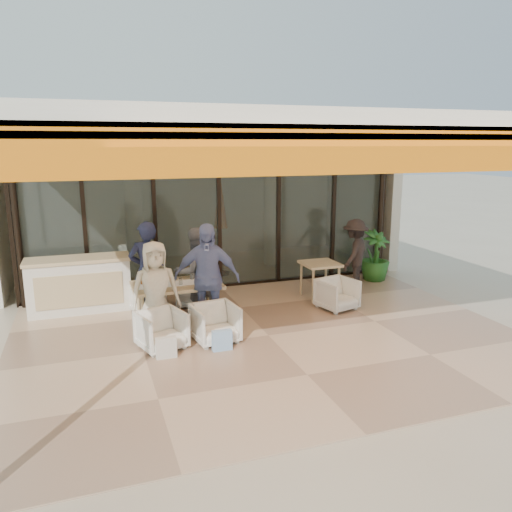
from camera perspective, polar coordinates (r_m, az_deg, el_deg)
The scene contains 21 objects.
ground at distance 8.23m, azimuth 1.42°, elevation -9.21°, with size 70.00×70.00×0.00m, color #C6B293.
terrace_floor at distance 8.22m, azimuth 1.42°, elevation -9.18°, with size 8.00×6.00×0.01m, color tan.
terrace_structure at distance 7.38m, azimuth 2.30°, elevation 14.09°, with size 8.00×6.00×3.40m.
glass_storefront at distance 10.59m, azimuth -4.26°, elevation 4.71°, with size 8.08×0.10×3.20m.
interior_block at distance 12.77m, azimuth -6.99°, elevation 8.87°, with size 9.05×3.62×3.52m.
host_counter at distance 9.77m, azimuth -19.53°, elevation -3.09°, with size 1.85×0.65×1.04m.
dining_table at distance 8.62m, azimuth -9.08°, elevation -3.50°, with size 1.50×0.90×0.93m.
chair_far_left at distance 9.58m, azimuth -12.46°, elevation -4.43°, with size 0.57×0.54×0.59m, color white.
chair_far_right at distance 9.70m, azimuth -7.52°, elevation -4.04°, with size 0.57×0.53×0.58m, color white.
chair_near_left at distance 7.78m, azimuth -10.75°, elevation -8.15°, with size 0.64×0.60×0.66m, color white.
chair_near_right at distance 7.93m, azimuth -4.69°, elevation -7.50°, with size 0.66×0.62×0.68m, color white.
diner_navy at distance 8.94m, azimuth -12.25°, elevation -1.71°, with size 0.65×0.43×1.78m, color #171D34.
diner_grey at distance 9.09m, azimuth -6.97°, elevation -1.79°, with size 0.79×0.61×1.62m, color #5B5B60.
diner_cream at distance 8.10m, azimuth -11.42°, elevation -3.87°, with size 0.78×0.50×1.59m, color beige.
diner_periwinkle at distance 8.21m, azimuth -5.64°, elevation -2.55°, with size 1.07×0.45×1.83m, color #6977B0.
tote_bag_cream at distance 7.47m, azimuth -10.23°, elevation -10.36°, with size 0.30×0.10×0.34m, color silver.
tote_bag_blue at distance 7.63m, azimuth -3.90°, elevation -9.68°, with size 0.30×0.10×0.34m, color #99BFD8.
side_table at distance 10.09m, azimuth 7.32°, elevation -1.34°, with size 0.70×0.70×0.74m.
side_chair at distance 9.53m, azimuth 9.28°, elevation -4.17°, with size 0.64×0.60×0.66m, color white.
standing_woman at distance 10.89m, azimuth 11.21°, elevation 0.23°, with size 0.98×0.56×1.52m, color black.
potted_palm at distance 11.61m, azimuth 13.45°, elevation 0.01°, with size 0.65×0.65×1.17m, color #1E5919.
Camera 1 is at (-2.69, -7.14, 3.08)m, focal length 35.00 mm.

